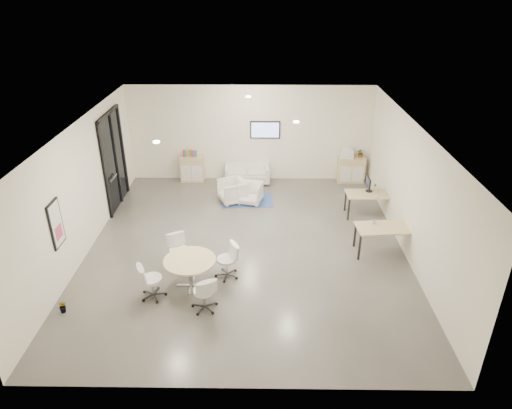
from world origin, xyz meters
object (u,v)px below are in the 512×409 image
object	(u,v)px
loveseat	(247,174)
desk_rear	(370,196)
armchair_right	(250,192)
round_table	(190,263)
sideboard_right	(351,170)
sideboard_left	(192,169)
armchair_left	(232,190)
desk_front	(386,230)

from	to	relation	value
loveseat	desk_rear	xyz separation A→B (m)	(3.60, -2.31, 0.33)
armchair_right	round_table	bearing A→B (deg)	-92.71
loveseat	armchair_right	size ratio (longest dim) A/B	2.15
sideboard_right	round_table	size ratio (longest dim) A/B	0.76
loveseat	desk_rear	world-z (taller)	desk_rear
sideboard_left	desk_rear	size ratio (longest dim) A/B	0.64
armchair_left	loveseat	bearing A→B (deg)	141.10
loveseat	armchair_left	xyz separation A→B (m)	(-0.40, -1.46, 0.09)
sideboard_right	desk_front	xyz separation A→B (m)	(0.06, -4.48, 0.23)
desk_rear	loveseat	bearing A→B (deg)	145.40
sideboard_right	desk_rear	xyz separation A→B (m)	(0.10, -2.44, 0.19)
armchair_left	desk_front	distance (m)	4.91
armchair_right	armchair_left	bearing A→B (deg)	-173.60
armchair_right	sideboard_left	bearing A→B (deg)	153.36
desk_front	round_table	bearing A→B (deg)	-167.89
armchair_right	desk_rear	world-z (taller)	armchair_right
loveseat	round_table	world-z (taller)	round_table
sideboard_right	round_table	distance (m)	7.47
sideboard_left	loveseat	size ratio (longest dim) A/B	0.58
armchair_left	armchair_right	size ratio (longest dim) A/B	1.10
loveseat	sideboard_right	bearing A→B (deg)	-2.48
sideboard_left	round_table	xyz separation A→B (m)	(0.78, -5.92, 0.18)
armchair_left	armchair_right	world-z (taller)	armchair_left
loveseat	desk_front	distance (m)	5.63
sideboard_right	armchair_right	world-z (taller)	sideboard_right
armchair_right	desk_rear	bearing A→B (deg)	0.40
sideboard_right	armchair_left	size ratio (longest dim) A/B	1.14
sideboard_left	round_table	size ratio (longest dim) A/B	0.76
armchair_right	round_table	world-z (taller)	armchair_right
sideboard_left	loveseat	distance (m)	1.87
sideboard_right	loveseat	distance (m)	3.50
armchair_right	desk_rear	distance (m)	3.56
armchair_right	round_table	distance (m)	4.44
sideboard_right	sideboard_left	bearing A→B (deg)	179.88
loveseat	sideboard_left	bearing A→B (deg)	171.02
sideboard_left	round_table	distance (m)	5.98
sideboard_right	round_table	xyz separation A→B (m)	(-4.57, -5.91, 0.18)
sideboard_left	armchair_right	bearing A→B (deg)	-39.82
armchair_left	desk_rear	world-z (taller)	armchair_left
desk_front	sideboard_left	bearing A→B (deg)	135.25
loveseat	round_table	distance (m)	5.89
armchair_left	desk_front	size ratio (longest dim) A/B	0.52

